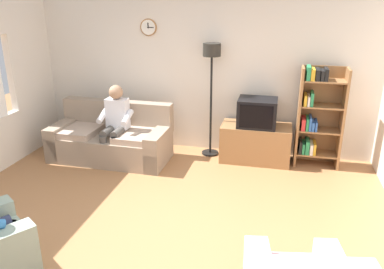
{
  "coord_description": "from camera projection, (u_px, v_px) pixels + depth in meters",
  "views": [
    {
      "loc": [
        1.26,
        -3.61,
        2.55
      ],
      "look_at": [
        0.28,
        0.61,
        0.97
      ],
      "focal_mm": 35.95,
      "sensor_mm": 36.0,
      "label": 1
    }
  ],
  "objects": [
    {
      "name": "tv_stand",
      "position": [
        255.0,
        143.0,
        6.2
      ],
      "size": [
        1.1,
        0.56,
        0.6
      ],
      "color": "olive",
      "rests_on": "ground_plane"
    },
    {
      "name": "tv",
      "position": [
        257.0,
        113.0,
        6.0
      ],
      "size": [
        0.6,
        0.49,
        0.44
      ],
      "color": "black",
      "rests_on": "tv_stand"
    },
    {
      "name": "floor_lamp",
      "position": [
        212.0,
        69.0,
        6.06
      ],
      "size": [
        0.28,
        0.28,
        1.85
      ],
      "color": "black",
      "rests_on": "ground_plane"
    },
    {
      "name": "couch",
      "position": [
        111.0,
        140.0,
        6.28
      ],
      "size": [
        1.92,
        0.92,
        0.9
      ],
      "color": "gray",
      "rests_on": "ground_plane"
    },
    {
      "name": "bookshelf",
      "position": [
        317.0,
        115.0,
        5.9
      ],
      "size": [
        0.68,
        0.36,
        1.57
      ],
      "color": "olive",
      "rests_on": "ground_plane"
    },
    {
      "name": "back_wall_assembly",
      "position": [
        203.0,
        71.0,
        6.42
      ],
      "size": [
        6.2,
        0.17,
        2.7
      ],
      "color": "silver",
      "rests_on": "ground_plane"
    },
    {
      "name": "person_on_couch",
      "position": [
        115.0,
        120.0,
        6.02
      ],
      "size": [
        0.52,
        0.54,
        1.24
      ],
      "color": "silver",
      "rests_on": "ground_plane"
    },
    {
      "name": "ground_plane",
      "position": [
        156.0,
        229.0,
        4.45
      ],
      "size": [
        12.0,
        12.0,
        0.0
      ],
      "primitive_type": "plane",
      "color": "#9E6B42"
    }
  ]
}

